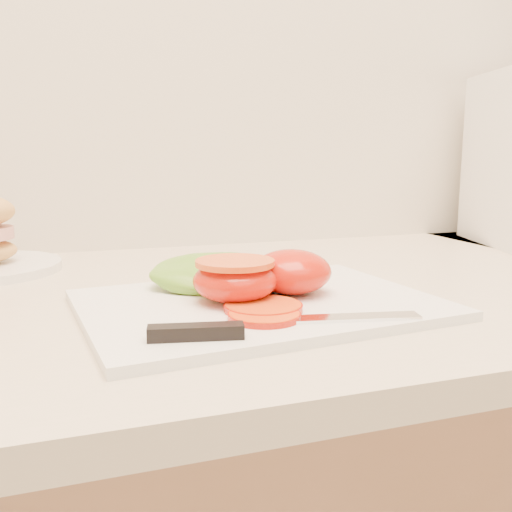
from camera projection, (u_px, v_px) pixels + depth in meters
name	position (u px, v px, depth m)	size (l,w,h in m)	color
cutting_board	(259.00, 305.00, 0.60)	(0.36, 0.26, 0.01)	white
tomato_half_dome	(291.00, 272.00, 0.62)	(0.09, 0.09, 0.05)	red
tomato_half_cut	(235.00, 279.00, 0.59)	(0.09, 0.09, 0.04)	red
tomato_slice_0	(263.00, 307.00, 0.55)	(0.07, 0.07, 0.01)	orange
tomato_slice_1	(264.00, 316.00, 0.53)	(0.07, 0.07, 0.01)	orange
lettuce_leaf_0	(220.00, 274.00, 0.65)	(0.16, 0.11, 0.03)	#61B12E
knife	(253.00, 326.00, 0.49)	(0.25, 0.06, 0.01)	silver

